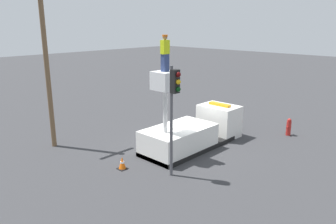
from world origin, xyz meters
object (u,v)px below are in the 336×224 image
object	(u,v)px
traffic_light_pole	(174,100)
utility_pole	(46,63)
bucket_truck	(193,132)
fire_hydrant	(289,127)
worker	(165,53)
traffic_cone_rear	(122,163)

from	to	relation	value
traffic_light_pole	utility_pole	world-z (taller)	utility_pole
bucket_truck	fire_hydrant	distance (m)	6.39
worker	traffic_cone_rear	size ratio (longest dim) A/B	2.83
worker	traffic_cone_rear	bearing A→B (deg)	168.40
bucket_truck	worker	world-z (taller)	worker
bucket_truck	traffic_light_pole	bearing A→B (deg)	-153.15
bucket_truck	fire_hydrant	size ratio (longest dim) A/B	6.08
traffic_light_pole	utility_pole	xyz separation A→B (m)	(-1.90, 7.49, 1.14)
fire_hydrant	traffic_cone_rear	xyz separation A→B (m)	(-10.23, 3.62, -0.24)
traffic_cone_rear	utility_pole	size ratio (longest dim) A/B	0.07
fire_hydrant	traffic_cone_rear	distance (m)	10.86
bucket_truck	traffic_cone_rear	size ratio (longest dim) A/B	10.71
bucket_truck	utility_pole	world-z (taller)	utility_pole
worker	fire_hydrant	world-z (taller)	worker
bucket_truck	utility_pole	size ratio (longest dim) A/B	0.75
traffic_light_pole	utility_pole	size ratio (longest dim) A/B	0.57
traffic_light_pole	fire_hydrant	size ratio (longest dim) A/B	4.64
traffic_light_pole	fire_hydrant	xyz separation A→B (m)	(9.10, -1.33, -3.04)
traffic_light_pole	traffic_cone_rear	xyz separation A→B (m)	(-1.14, 2.29, -3.28)
traffic_light_pole	fire_hydrant	distance (m)	9.68
traffic_light_pole	utility_pole	bearing A→B (deg)	104.24
fire_hydrant	traffic_cone_rear	size ratio (longest dim) A/B	1.76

